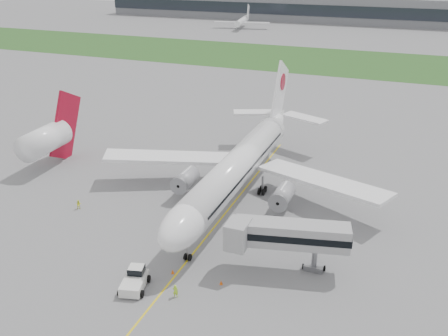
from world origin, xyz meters
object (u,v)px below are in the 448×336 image
at_px(ground_crew_near, 175,291).
at_px(jet_bridge, 284,235).
at_px(neighbor_aircraft, 47,138).
at_px(airliner, 240,164).
at_px(pushback_tug, 135,280).

bearing_deg(ground_crew_near, jet_bridge, -154.68).
bearing_deg(ground_crew_near, neighbor_aircraft, -52.41).
distance_m(jet_bridge, neighbor_aircraft, 51.30).
height_order(airliner, neighbor_aircraft, airliner).
bearing_deg(jet_bridge, ground_crew_near, -149.06).
height_order(pushback_tug, jet_bridge, jet_bridge).
height_order(ground_crew_near, neighbor_aircraft, neighbor_aircraft).
relative_size(jet_bridge, ground_crew_near, 8.78).
relative_size(airliner, ground_crew_near, 32.49).
bearing_deg(airliner, neighbor_aircraft, -178.24).
distance_m(airliner, pushback_tug, 27.82).
distance_m(airliner, neighbor_aircraft, 36.68).
xyz_separation_m(jet_bridge, neighbor_aircraft, (-48.59, 16.44, 0.41)).
bearing_deg(neighbor_aircraft, jet_bridge, -20.48).
bearing_deg(airliner, jet_bridge, -55.83).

